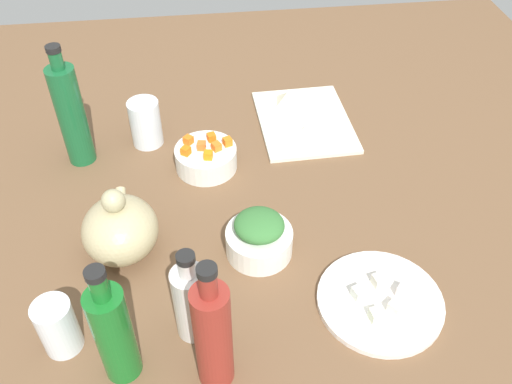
{
  "coord_description": "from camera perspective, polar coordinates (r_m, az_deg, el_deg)",
  "views": [
    {
      "loc": [
        -82.36,
        10.33,
        85.35
      ],
      "look_at": [
        0.0,
        0.0,
        8.0
      ],
      "focal_mm": 38.6,
      "sensor_mm": 36.0,
      "label": 1
    }
  ],
  "objects": [
    {
      "name": "bottle_3",
      "position": [
        1.28,
        -18.61,
        7.65
      ],
      "size": [
        6.19,
        6.19,
        29.04
      ],
      "color": "#185D31",
      "rests_on": "tabletop"
    },
    {
      "name": "carrot_cube_4",
      "position": [
        1.23,
        -4.12,
        4.73
      ],
      "size": [
        2.43,
        2.43,
        1.8
      ],
      "primitive_type": "cube",
      "rotation": [
        0.0,
        0.0,
        2.05
      ],
      "color": "orange",
      "rests_on": "bowl_carrots"
    },
    {
      "name": "bowl_greens",
      "position": [
        1.07,
        0.32,
        -5.19
      ],
      "size": [
        12.99,
        12.99,
        5.41
      ],
      "primitive_type": "cylinder",
      "color": "white",
      "rests_on": "tabletop"
    },
    {
      "name": "tofu_cube_0",
      "position": [
        1.01,
        14.25,
        -11.51
      ],
      "size": [
        3.09,
        3.09,
        2.2
      ],
      "primitive_type": "cube",
      "rotation": [
        0.0,
        0.0,
        0.66
      ],
      "color": "silver",
      "rests_on": "plate_tofu"
    },
    {
      "name": "tofu_cube_2",
      "position": [
        1.03,
        15.07,
        -9.88
      ],
      "size": [
        3.1,
        3.1,
        2.2
      ],
      "primitive_type": "cube",
      "rotation": [
        0.0,
        0.0,
        0.87
      ],
      "color": "white",
      "rests_on": "plate_tofu"
    },
    {
      "name": "drinking_glass_0",
      "position": [
        1.34,
        -11.38,
        7.03
      ],
      "size": [
        7.35,
        7.35,
        11.4
      ],
      "primitive_type": "cylinder",
      "color": "white",
      "rests_on": "tabletop"
    },
    {
      "name": "dumpling_2",
      "position": [
        1.48,
        5.73,
        10.03
      ],
      "size": [
        5.32,
        5.18,
        3.1
      ],
      "primitive_type": "pyramid",
      "rotation": [
        0.0,
        0.0,
        2.92
      ],
      "color": "beige",
      "rests_on": "cutting_board"
    },
    {
      "name": "dumpling_1",
      "position": [
        1.46,
        3.3,
        9.82
      ],
      "size": [
        7.97,
        8.08,
        2.99
      ],
      "primitive_type": "pyramid",
      "rotation": [
        0.0,
        0.0,
        2.19
      ],
      "color": "beige",
      "rests_on": "cutting_board"
    },
    {
      "name": "carrot_cube_1",
      "position": [
        1.21,
        -4.97,
        3.83
      ],
      "size": [
        2.14,
        2.14,
        1.8
      ],
      "primitive_type": "cube",
      "rotation": [
        0.0,
        0.0,
        2.93
      ],
      "color": "orange",
      "rests_on": "bowl_carrots"
    },
    {
      "name": "dumpling_0",
      "position": [
        1.35,
        5.31,
        6.49
      ],
      "size": [
        4.65,
        4.41,
        3.18
      ],
      "primitive_type": "pyramid",
      "rotation": [
        0.0,
        0.0,
        3.22
      ],
      "color": "beige",
      "rests_on": "cutting_board"
    },
    {
      "name": "tofu_cube_1",
      "position": [
        1.01,
        10.63,
        -10.22
      ],
      "size": [
        2.79,
        2.79,
        2.2
      ],
      "primitive_type": "cube",
      "rotation": [
        0.0,
        0.0,
        1.9
      ],
      "color": "white",
      "rests_on": "plate_tofu"
    },
    {
      "name": "bottle_0",
      "position": [
        0.92,
        -6.72,
        -11.14
      ],
      "size": [
        5.97,
        5.97,
        19.47
      ],
      "color": "silver",
      "rests_on": "tabletop"
    },
    {
      "name": "tofu_cube_4",
      "position": [
        0.99,
        12.37,
        -12.37
      ],
      "size": [
        2.46,
        2.46,
        2.2
      ],
      "primitive_type": "cube",
      "rotation": [
        0.0,
        0.0,
        0.13
      ],
      "color": "white",
      "rests_on": "plate_tofu"
    },
    {
      "name": "drinking_glass_1",
      "position": [
        0.98,
        -19.86,
        -12.98
      ],
      "size": [
        6.37,
        6.37,
        10.59
      ],
      "primitive_type": "cylinder",
      "color": "white",
      "rests_on": "tabletop"
    },
    {
      "name": "carrot_cube_5",
      "position": [
        1.25,
        -2.97,
        5.24
      ],
      "size": [
        2.3,
        2.3,
        1.8
      ],
      "primitive_type": "cube",
      "rotation": [
        0.0,
        0.0,
        0.34
      ],
      "color": "orange",
      "rests_on": "bowl_carrots"
    },
    {
      "name": "carrot_cube_2",
      "position": [
        1.26,
        -7.02,
        5.37
      ],
      "size": [
        2.54,
        2.54,
        1.8
      ],
      "primitive_type": "cube",
      "rotation": [
        0.0,
        0.0,
        0.82
      ],
      "color": "orange",
      "rests_on": "bowl_carrots"
    },
    {
      "name": "bottle_2",
      "position": [
        0.88,
        -14.56,
        -13.89
      ],
      "size": [
        5.94,
        5.94,
        24.97
      ],
      "color": "#186B24",
      "rests_on": "tabletop"
    },
    {
      "name": "bowl_carrots",
      "position": [
        1.26,
        -5.2,
        3.53
      ],
      "size": [
        14.02,
        14.02,
        5.26
      ],
      "primitive_type": "cylinder",
      "color": "white",
      "rests_on": "tabletop"
    },
    {
      "name": "cutting_board",
      "position": [
        1.41,
        5.02,
        7.3
      ],
      "size": [
        29.54,
        23.29,
        1.0
      ],
      "primitive_type": "cube",
      "rotation": [
        0.0,
        0.0,
        0.03
      ],
      "color": "silver",
      "rests_on": "tabletop"
    },
    {
      "name": "carrot_cube_6",
      "position": [
        1.24,
        -5.67,
        4.8
      ],
      "size": [
        2.08,
        2.08,
        1.8
      ],
      "primitive_type": "cube",
      "rotation": [
        0.0,
        0.0,
        2.97
      ],
      "color": "orange",
      "rests_on": "bowl_carrots"
    },
    {
      "name": "carrot_cube_0",
      "position": [
        1.26,
        -4.64,
        5.68
      ],
      "size": [
        2.18,
        2.18,
        1.8
      ],
      "primitive_type": "cube",
      "rotation": [
        0.0,
        0.0,
        1.82
      ],
      "color": "orange",
      "rests_on": "bowl_carrots"
    },
    {
      "name": "chopped_greens_mound",
      "position": [
        1.03,
        0.33,
        -3.45
      ],
      "size": [
        12.91,
        13.01,
        4.05
      ],
      "primitive_type": "ellipsoid",
      "rotation": [
        0.0,
        0.0,
        1.06
      ],
      "color": "#377336",
      "rests_on": "bowl_greens"
    },
    {
      "name": "tofu_cube_3",
      "position": [
        1.04,
        12.63,
        -8.94
      ],
      "size": [
        2.64,
        2.64,
        2.2
      ],
      "primitive_type": "cube",
      "rotation": [
        0.0,
        0.0,
        1.8
      ],
      "color": "silver",
      "rests_on": "plate_tofu"
    },
    {
      "name": "teapot",
      "position": [
        1.08,
        -13.91,
        -3.71
      ],
      "size": [
        17.17,
        14.45,
        15.72
      ],
      "color": "tan",
      "rests_on": "tabletop"
    },
    {
      "name": "bottle_1",
      "position": [
        0.84,
        -4.48,
        -14.55
      ],
      "size": [
        5.75,
        5.75,
        27.02
      ],
      "color": "maroon",
      "rests_on": "tabletop"
    },
    {
      "name": "plate_tofu",
      "position": [
        1.03,
        12.72,
        -10.96
      ],
      "size": [
        22.7,
        22.7,
        1.2
      ],
      "primitive_type": "cylinder",
      "color": "white",
      "rests_on": "tabletop"
    },
    {
      "name": "carrot_cube_3",
      "position": [
        1.23,
        -7.29,
        4.25
      ],
      "size": [
        2.51,
        2.51,
        1.8
      ],
      "primitive_type": "cube",
      "rotation": [
        0.0,
        0.0,
        0.94
      ],
      "color": "orange",
      "rests_on": "bowl_carrots"
    },
    {
      "name": "tabletop",
      "position": [
        1.18,
        -0.0,
        -2.31
      ],
      "size": [
        190.0,
        190.0,
        3.0
      ],
      "primitive_type": "cube",
      "color": "brown",
      "rests_on": "ground"
    }
  ]
}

